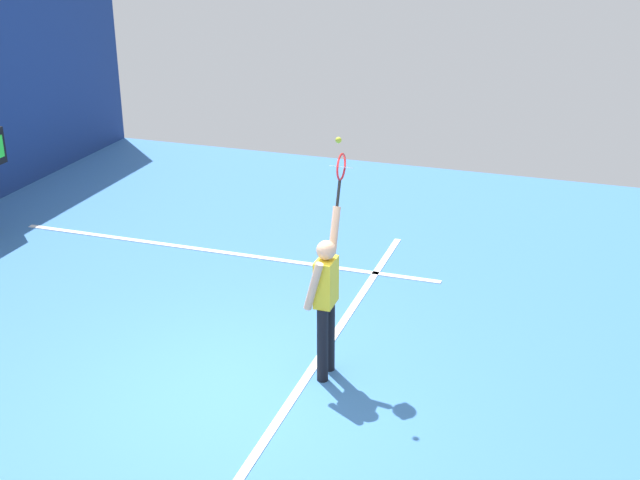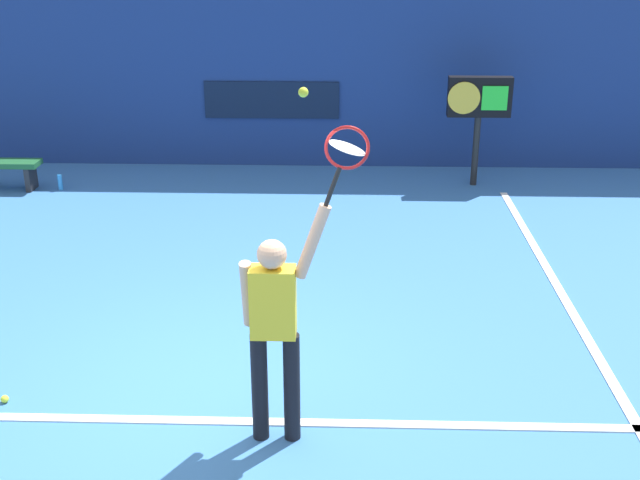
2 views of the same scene
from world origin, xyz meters
TOP-DOWN VIEW (x-y plane):
  - ground_plane at (0.00, 0.00)m, footprint 18.00×18.00m
  - court_baseline at (0.00, -0.52)m, footprint 10.00×0.10m
  - court_sideline at (3.61, 2.00)m, footprint 0.10×7.00m
  - tennis_player at (0.69, -0.71)m, footprint 0.68×0.31m
  - tennis_racket at (1.20, -0.71)m, footprint 0.40×0.27m
  - tennis_ball at (0.92, -0.77)m, footprint 0.07×0.07m

SIDE VIEW (x-z plane):
  - ground_plane at x=0.00m, z-range 0.00..0.00m
  - court_baseline at x=0.00m, z-range 0.00..0.01m
  - court_sideline at x=3.61m, z-range 0.00..0.01m
  - tennis_player at x=0.69m, z-range 0.02..2.00m
  - tennis_racket at x=1.20m, z-range 2.03..2.66m
  - tennis_ball at x=0.92m, z-range 2.74..2.80m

